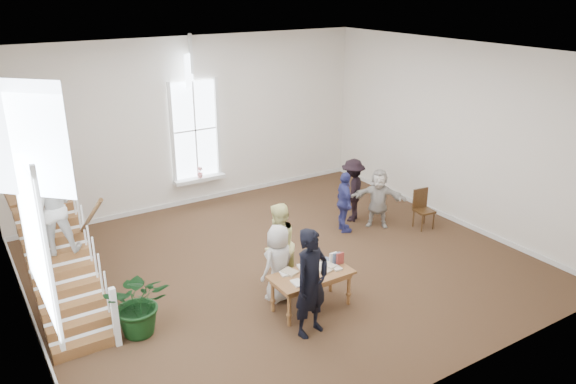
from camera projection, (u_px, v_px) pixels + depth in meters
ground at (283, 265)px, 12.21m from camera, size 10.00×10.00×0.00m
room_shell at (199, 188)px, 15.54m from camera, size 10.49×10.00×10.00m
staircase at (55, 229)px, 10.06m from camera, size 1.10×4.10×2.92m
library_table at (311, 277)px, 10.41m from camera, size 1.55×0.80×0.78m
police_officer at (311, 283)px, 9.54m from camera, size 0.80×0.62×1.97m
elderly_woman at (278, 263)px, 10.65m from camera, size 0.86×0.69×1.54m
person_yellow at (278, 245)px, 11.16m from camera, size 1.05×0.98×1.73m
woman_cluster_a at (345, 202)px, 13.60m from camera, size 0.65×0.96×1.52m
woman_cluster_b at (353, 190)px, 14.23m from camera, size 1.20×1.12×1.63m
woman_cluster_c at (378, 198)px, 13.89m from camera, size 1.32×1.26×1.50m
floor_plant at (139, 302)px, 9.65m from camera, size 1.39×1.31×1.22m
side_chair at (422, 206)px, 13.91m from camera, size 0.48×0.48×0.99m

